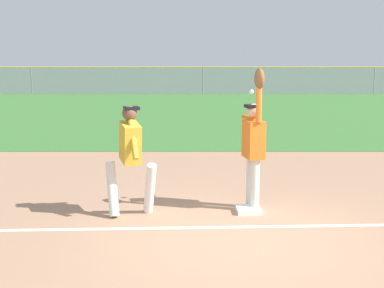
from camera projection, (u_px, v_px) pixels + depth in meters
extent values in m
plane|color=tan|center=(241.00, 244.00, 7.03)|extent=(79.46, 79.46, 0.00)
cube|color=#3D7533|center=(206.00, 111.00, 23.09)|extent=(42.07, 19.28, 0.01)
cube|color=white|center=(247.00, 210.00, 8.43)|extent=(0.40, 0.40, 0.08)
cylinder|color=silver|center=(250.00, 182.00, 8.64)|extent=(0.18, 0.18, 0.85)
cylinder|color=silver|center=(254.00, 185.00, 8.45)|extent=(0.18, 0.18, 0.85)
cube|color=orange|center=(252.00, 139.00, 8.42)|extent=(0.34, 0.48, 0.60)
sphere|color=#DBAD84|center=(253.00, 111.00, 8.34)|extent=(0.27, 0.27, 0.23)
cube|color=black|center=(251.00, 106.00, 8.32)|extent=(0.26, 0.24, 0.05)
cylinder|color=orange|center=(258.00, 102.00, 8.11)|extent=(0.11, 0.11, 0.62)
cylinder|color=orange|center=(249.00, 119.00, 8.58)|extent=(0.22, 0.63, 0.09)
ellipsoid|color=brown|center=(258.00, 79.00, 8.04)|extent=(0.19, 0.30, 0.32)
cylinder|color=white|center=(149.00, 188.00, 8.23)|extent=(0.28, 0.46, 0.85)
cylinder|color=white|center=(111.00, 189.00, 8.20)|extent=(0.28, 0.46, 0.85)
cube|color=gold|center=(129.00, 143.00, 8.09)|extent=(0.41, 0.58, 0.66)
sphere|color=brown|center=(129.00, 113.00, 8.01)|extent=(0.29, 0.29, 0.23)
cube|color=black|center=(130.00, 108.00, 8.01)|extent=(0.27, 0.26, 0.05)
cylinder|color=gold|center=(126.00, 135.00, 8.28)|extent=(0.21, 0.41, 0.58)
cylinder|color=gold|center=(132.00, 140.00, 7.87)|extent=(0.21, 0.41, 0.58)
sphere|color=white|center=(250.00, 92.00, 8.36)|extent=(0.07, 0.07, 0.07)
cube|color=#93999E|center=(202.00, 81.00, 32.45)|extent=(42.07, 0.06, 1.63)
cylinder|color=yellow|center=(202.00, 67.00, 32.31)|extent=(42.07, 0.06, 0.06)
cylinder|color=gray|center=(31.00, 81.00, 32.43)|extent=(0.08, 0.08, 1.63)
cylinder|color=gray|center=(202.00, 81.00, 32.45)|extent=(0.08, 0.08, 1.63)
cylinder|color=gray|center=(373.00, 81.00, 32.48)|extent=(0.08, 0.08, 1.63)
cube|color=#B7B7BC|center=(130.00, 82.00, 36.17)|extent=(4.44, 1.99, 0.55)
cube|color=#2D333D|center=(130.00, 75.00, 36.09)|extent=(2.24, 1.79, 0.40)
cylinder|color=black|center=(152.00, 85.00, 37.13)|extent=(0.60, 0.23, 0.60)
cylinder|color=black|center=(150.00, 87.00, 35.26)|extent=(0.60, 0.23, 0.60)
cylinder|color=black|center=(111.00, 85.00, 37.18)|extent=(0.60, 0.23, 0.60)
cylinder|color=black|center=(106.00, 87.00, 35.31)|extent=(0.60, 0.23, 0.60)
cube|color=tan|center=(199.00, 82.00, 35.85)|extent=(4.41, 1.93, 0.55)
cube|color=#2D333D|center=(199.00, 75.00, 35.77)|extent=(2.21, 1.76, 0.40)
cylinder|color=black|center=(219.00, 85.00, 36.84)|extent=(0.60, 0.22, 0.60)
cylinder|color=black|center=(221.00, 87.00, 34.97)|extent=(0.60, 0.22, 0.60)
cylinder|color=black|center=(178.00, 85.00, 36.82)|extent=(0.60, 0.22, 0.60)
cylinder|color=black|center=(177.00, 87.00, 34.95)|extent=(0.60, 0.22, 0.60)
cube|color=white|center=(268.00, 82.00, 36.17)|extent=(4.44, 1.99, 0.55)
cube|color=#2D333D|center=(268.00, 75.00, 36.09)|extent=(2.24, 1.79, 0.40)
cylinder|color=black|center=(286.00, 85.00, 37.19)|extent=(0.60, 0.23, 0.60)
cylinder|color=black|center=(292.00, 87.00, 35.31)|extent=(0.60, 0.23, 0.60)
cylinder|color=black|center=(245.00, 85.00, 37.12)|extent=(0.60, 0.23, 0.60)
cylinder|color=black|center=(249.00, 87.00, 35.25)|extent=(0.60, 0.23, 0.60)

